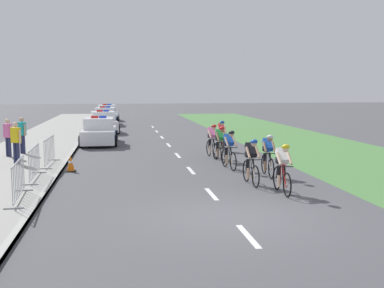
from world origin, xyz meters
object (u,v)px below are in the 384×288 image
police_car_third (105,117)px  spectator_closest (16,140)px  cyclist_seventh (221,135)px  cyclist_third (268,155)px  cyclist_sixth (212,140)px  police_car_furthest (107,113)px  cyclist_fifth (220,143)px  crowd_barrier_rear (49,151)px  spectator_back (8,135)px  traffic_cone_near (71,163)px  crowd_barrier_middle (34,163)px  cyclist_lead (282,168)px  cyclist_second (251,161)px  police_car_second (103,123)px  police_car_nearest (99,132)px  cyclist_fourth (229,149)px  spectator_middle (22,133)px  crowd_barrier_front (19,180)px

police_car_third → spectator_closest: bearing=-98.4°
cyclist_seventh → cyclist_third: bearing=-88.6°
cyclist_sixth → police_car_furthest: police_car_furthest is taller
cyclist_fifth → crowd_barrier_rear: 7.03m
spectator_back → traffic_cone_near: bearing=-49.9°
spectator_closest → crowd_barrier_rear: bearing=-18.1°
crowd_barrier_middle → cyclist_third: bearing=-1.9°
cyclist_lead → police_car_third: size_ratio=0.39×
cyclist_second → police_car_furthest: (-5.32, 30.93, -0.11)m
cyclist_seventh → spectator_closest: spectator_closest is taller
cyclist_second → cyclist_fifth: (0.04, 4.89, 0.00)m
police_car_furthest → spectator_back: bearing=-98.9°
police_car_second → police_car_third: size_ratio=1.02×
cyclist_lead → police_car_furthest: (-5.88, 32.31, -0.11)m
cyclist_seventh → police_car_nearest: bearing=148.6°
cyclist_lead → cyclist_fourth: bearing=97.5°
cyclist_seventh → police_car_third: bearing=109.9°
police_car_furthest → spectator_back: (-3.75, -23.99, 0.40)m
cyclist_second → spectator_middle: 11.67m
crowd_barrier_front → cyclist_sixth: bearing=47.0°
police_car_furthest → spectator_back: spectator_back is taller
spectator_middle → spectator_back: bearing=-115.6°
crowd_barrier_middle → crowd_barrier_rear: 2.90m
cyclist_second → cyclist_third: bearing=52.4°
cyclist_lead → cyclist_fifth: same height
crowd_barrier_rear → cyclist_second: bearing=-32.5°
crowd_barrier_rear → spectator_closest: size_ratio=1.39×
cyclist_lead → spectator_closest: (-8.87, 6.25, 0.30)m
police_car_third → crowd_barrier_front: (-1.64, -26.49, -0.03)m
cyclist_second → police_car_furthest: size_ratio=0.38×
cyclist_third → traffic_cone_near: (-7.04, 2.08, -0.48)m
cyclist_third → spectator_back: bearing=150.6°
cyclist_fourth → cyclist_seventh: 5.20m
police_car_nearest → crowd_barrier_front: (-1.65, -13.29, -0.03)m
cyclist_third → spectator_back: spectator_back is taller
spectator_closest → crowd_barrier_middle: bearing=-69.4°
cyclist_fifth → police_car_second: bearing=111.2°
cyclist_fourth → cyclist_fifth: same height
police_car_second → crowd_barrier_rear: (-1.65, -14.31, -0.03)m
crowd_barrier_middle → crowd_barrier_rear: bearing=88.4°
cyclist_sixth → spectator_back: spectator_back is taller
cyclist_seventh → police_car_furthest: police_car_furthest is taller
cyclist_lead → crowd_barrier_rear: size_ratio=0.74×
cyclist_lead → spectator_closest: 10.86m
police_car_third → spectator_middle: bearing=-100.9°
cyclist_fifth → spectator_middle: size_ratio=1.03×
cyclist_fourth → spectator_back: size_ratio=1.03×
cyclist_lead → traffic_cone_near: size_ratio=2.69×
police_car_furthest → crowd_barrier_rear: size_ratio=1.96×
police_car_furthest → crowd_barrier_rear: (-1.65, -26.49, -0.03)m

